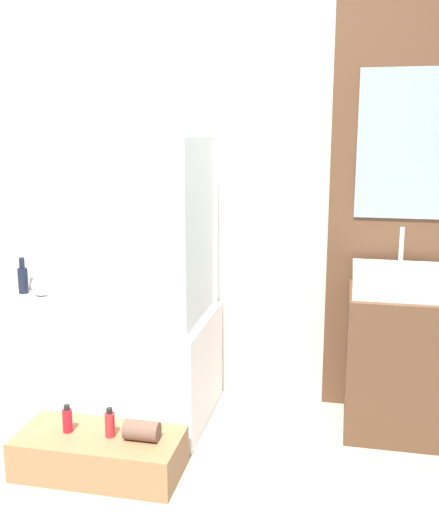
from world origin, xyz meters
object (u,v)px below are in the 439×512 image
Objects in this scene: wooden_step_bench at (100,453)px; bottle_soap_primary at (67,420)px; vase_tall_dark at (23,279)px; bottle_soap_secondary at (110,424)px; bathtub at (94,361)px; vase_round_light at (42,286)px; sink at (401,280)px.

bottle_soap_primary reaches higher than wooden_step_bench.
vase_tall_dark is 1.35m from bottle_soap_secondary.
bottle_soap_primary is at bearing -77.85° from bathtub.
wooden_step_bench is 5.73× the size of bottle_soap_primary.
vase_round_light is (-0.44, 0.26, 0.35)m from bathtub.
vase_round_light reaches higher than bottle_soap_primary.
sink is (1.36, 0.72, 0.72)m from wooden_step_bench.
vase_round_light is (0.14, -0.03, -0.03)m from vase_tall_dark.
vase_tall_dark is at bearing 153.21° from bathtub.
wooden_step_bench is at bearing -46.10° from vase_tall_dark.
vase_tall_dark is at bearing 167.37° from vase_round_light.
vase_round_light is (-2.08, 0.15, -0.18)m from sink.
wooden_step_bench is at bearing -152.18° from sink.
wooden_step_bench is 5.52× the size of bottle_soap_secondary.
bottle_soap_primary is at bearing -180.00° from bottle_soap_secondary.
bathtub reaches higher than wooden_step_bench.
bottle_soap_primary is (0.71, -0.90, -0.42)m from vase_tall_dark.
vase_tall_dark reaches higher than wooden_step_bench.
bathtub is 0.75m from vase_tall_dark.
wooden_step_bench is at bearing -50.15° from vase_round_light.
vase_tall_dark is (-0.58, 0.29, 0.38)m from bathtub.
sink is 3.91× the size of vase_round_light.
bottle_soap_primary is at bearing -56.63° from vase_round_light.
wooden_step_bench is 1.25m from vase_round_light.
sink reaches higher than bathtub.
bottle_soap_primary is 0.96× the size of bottle_soap_secondary.
vase_round_light reaches higher than bottle_soap_secondary.
vase_tall_dark reaches higher than bottle_soap_primary.
bottle_soap_secondary reaches higher than wooden_step_bench.
sink is 3.63× the size of bottle_soap_primary.
vase_tall_dark is at bearing 133.90° from wooden_step_bench.
bottle_soap_primary is at bearing -154.62° from sink.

